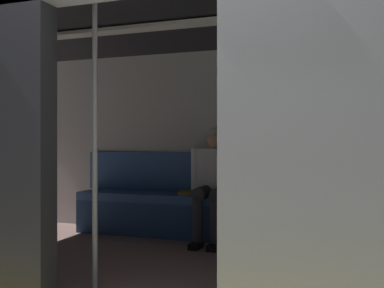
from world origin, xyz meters
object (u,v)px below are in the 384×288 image
at_px(handbag, 259,189).
at_px(train_car, 186,91).
at_px(grab_pole_far, 233,143).
at_px(bench_seat, 224,207).
at_px(book, 186,192).
at_px(person_seated, 215,176).
at_px(grab_pole_door, 95,143).

bearing_deg(handbag, train_car, 67.00).
xyz_separation_m(train_car, grab_pole_far, (-0.56, 0.64, -0.43)).
bearing_deg(bench_seat, handbag, -170.07).
relative_size(bench_seat, handbag, 12.98).
distance_m(handbag, book, 0.82).
relative_size(handbag, book, 1.18).
bearing_deg(person_seated, book, -19.66).
bearing_deg(book, train_car, 96.19).
relative_size(handbag, grab_pole_door, 0.13).
relative_size(person_seated, grab_pole_far, 0.58).
bearing_deg(grab_pole_door, grab_pole_far, -172.73).
height_order(handbag, grab_pole_door, grab_pole_door).
bearing_deg(grab_pole_door, book, -90.88).
distance_m(bench_seat, book, 0.47).
height_order(grab_pole_door, grab_pole_far, same).
relative_size(bench_seat, grab_pole_door, 1.65).
height_order(bench_seat, grab_pole_far, grab_pole_far).
bearing_deg(handbag, bench_seat, 9.93).
relative_size(bench_seat, book, 15.34).
distance_m(train_car, grab_pole_far, 0.95).
xyz_separation_m(bench_seat, person_seated, (0.08, 0.05, 0.33)).
bearing_deg(book, grab_pole_door, 75.97).
bearing_deg(grab_pole_far, person_seated, -70.33).
xyz_separation_m(train_car, grab_pole_door, (0.40, 0.76, -0.43)).
height_order(person_seated, book, person_seated).
relative_size(train_car, book, 29.09).
height_order(person_seated, grab_pole_door, grab_pole_door).
distance_m(bench_seat, grab_pole_far, 1.82).
distance_m(bench_seat, handbag, 0.42).
xyz_separation_m(book, grab_pole_door, (0.03, 1.82, 0.54)).
distance_m(person_seated, handbag, 0.48).
bearing_deg(person_seated, handbag, -165.45).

